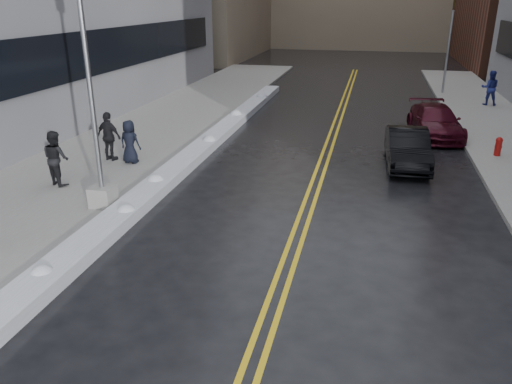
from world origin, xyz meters
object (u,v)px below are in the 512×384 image
Objects in this scene: fire_hydrant at (499,145)px; pedestrian_c at (130,142)px; lamppost at (95,126)px; pedestrian_d at (109,136)px; traffic_signal at (449,40)px; car_maroon at (435,121)px; pedestrian_east at (490,88)px; pedestrian_b at (56,158)px; car_black at (407,148)px.

fire_hydrant is 0.46× the size of pedestrian_c.
lamppost is 4.19× the size of pedestrian_d.
traffic_signal is 11.36m from car_maroon.
lamppost reaches higher than pedestrian_east.
pedestrian_d is at bearing -3.02° from pedestrian_c.
traffic_signal is 22.29m from pedestrian_c.
lamppost is 15.21m from car_maroon.
pedestrian_d is (0.37, 2.76, 0.02)m from pedestrian_b.
pedestrian_b is at bearing -155.51° from fire_hydrant.
pedestrian_b is 2.79m from pedestrian_d.
pedestrian_b is at bearing 97.11° from pedestrian_d.
pedestrian_b is at bearing 49.20° from pedestrian_east.
traffic_signal is 3.29× the size of pedestrian_d.
traffic_signal is 3.13× the size of pedestrian_east.
pedestrian_c is at bearing -173.53° from pedestrian_d.
traffic_signal is at bearing -97.87° from pedestrian_b.
car_black is (-3.47, -1.61, 0.13)m from fire_hydrant.
pedestrian_b is (-14.13, -20.66, -2.36)m from traffic_signal.
lamppost is 1.27× the size of traffic_signal.
pedestrian_east is (13.85, 18.42, -1.42)m from lamppost.
lamppost reaches higher than pedestrian_b.
traffic_signal reaches higher than car_maroon.
pedestrian_b reaches higher than car_black.
lamppost is at bearing 130.27° from pedestrian_d.
lamppost reaches higher than pedestrian_d.
fire_hydrant is 14.30m from traffic_signal.
pedestrian_b is 1.12× the size of pedestrian_c.
lamppost is 4.80× the size of pedestrian_c.
lamppost is at bearing -139.73° from car_maroon.
pedestrian_d is at bearing -157.20° from car_maroon.
pedestrian_c is 0.87× the size of pedestrian_d.
fire_hydrant is at bearing -149.98° from pedestrian_d.
fire_hydrant is at bearing -63.37° from car_maroon.
pedestrian_c is at bearing -88.94° from pedestrian_b.
fire_hydrant is 0.40× the size of pedestrian_d.
fire_hydrant is 14.79m from pedestrian_d.
lamppost is at bearing 55.70° from pedestrian_east.
car_black is (-2.97, -15.61, -2.73)m from traffic_signal.
traffic_signal reaches higher than pedestrian_east.
pedestrian_d reaches higher than fire_hydrant.
pedestrian_c is (1.25, 2.64, -0.10)m from pedestrian_b.
car_maroon is (1.43, 4.69, 0.00)m from car_black.
lamppost is 23.09m from pedestrian_east.
pedestrian_c is (-13.38, -4.03, 0.40)m from fire_hydrant.
pedestrian_c is 0.83× the size of pedestrian_east.
car_black is 0.88× the size of car_maroon.
fire_hydrant is 16.08m from pedestrian_b.
traffic_signal reaches higher than pedestrian_c.
fire_hydrant is 0.18× the size of car_black.
pedestrian_d is (-1.96, 4.10, -1.47)m from lamppost.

